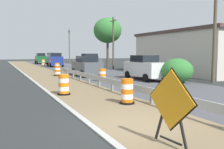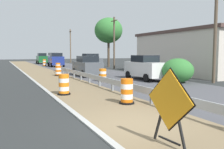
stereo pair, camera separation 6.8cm
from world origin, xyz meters
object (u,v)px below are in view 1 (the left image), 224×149
traffic_barrel_farther (57,67)px  car_lead_near_lane (86,66)px  car_trailing_near_lane (52,58)px  utility_pole_mid (113,42)px  traffic_barrel_far (58,71)px  utility_pole_near (215,26)px  traffic_barrel_mid (102,76)px  car_lead_far_lane (55,60)px  traffic_barrel_farthest (43,63)px  utility_pole_far (69,45)px  car_mid_far_lane (145,67)px  traffic_barrel_nearest (127,92)px  traffic_barrel_close (64,85)px  warning_sign_diamond (171,103)px  car_distant_a (90,62)px  car_trailing_far_lane (41,59)px

traffic_barrel_farther → car_lead_near_lane: 7.83m
car_trailing_near_lane → utility_pole_mid: 25.20m
traffic_barrel_far → utility_pole_near: 14.39m
traffic_barrel_mid → utility_pole_mid: size_ratio=0.14×
car_trailing_near_lane → car_lead_far_lane: 16.10m
traffic_barrel_farthest → utility_pole_far: (7.57, 11.08, 3.32)m
traffic_barrel_farther → utility_pole_near: 19.18m
traffic_barrel_farthest → utility_pole_far: bearing=55.7°
traffic_barrel_mid → car_trailing_near_lane: (3.73, 37.46, 0.66)m
car_mid_far_lane → utility_pole_far: size_ratio=0.59×
car_mid_far_lane → traffic_barrel_mid: bearing=-95.9°
traffic_barrel_nearest → car_lead_near_lane: bearing=78.2°
traffic_barrel_close → traffic_barrel_farther: 17.73m
traffic_barrel_farthest → warning_sign_diamond: bearing=-95.0°
traffic_barrel_mid → utility_pole_far: 35.90m
car_lead_near_lane → utility_pole_far: utility_pole_far is taller
warning_sign_diamond → car_distant_a: 26.47m
warning_sign_diamond → car_distant_a: (7.35, 25.43, 0.01)m
car_lead_near_lane → car_trailing_far_lane: bearing=2.2°
traffic_barrel_close → utility_pole_near: bearing=1.0°
car_mid_far_lane → car_distant_a: (-0.00, 13.15, 0.04)m
car_mid_far_lane → car_trailing_far_lane: 32.92m
traffic_barrel_nearest → car_lead_far_lane: (3.28, 29.65, 0.60)m
utility_pole_mid → traffic_barrel_nearest: bearing=-114.3°
traffic_barrel_mid → car_trailing_far_lane: bearing=89.1°
car_mid_far_lane → utility_pole_far: bearing=174.8°
traffic_barrel_farther → car_distant_a: (4.33, -0.02, 0.62)m
car_trailing_near_lane → utility_pole_near: bearing=2.7°
utility_pole_near → traffic_barrel_close: bearing=-179.0°
traffic_barrel_farther → car_lead_near_lane: (1.11, -7.73, 0.54)m
warning_sign_diamond → utility_pole_near: size_ratio=0.24×
car_distant_a → utility_pole_near: size_ratio=0.51×
car_mid_far_lane → traffic_barrel_close: bearing=-61.7°
traffic_barrel_far → car_distant_a: size_ratio=0.24×
traffic_barrel_farther → car_mid_far_lane: bearing=-71.8°
traffic_barrel_far → traffic_barrel_close: bearing=-101.1°
traffic_barrel_far → car_trailing_far_lane: 26.44m
car_lead_near_lane → traffic_barrel_farther: bearing=10.4°
traffic_barrel_mid → car_lead_near_lane: 5.08m
traffic_barrel_farthest → car_mid_far_lane: 24.70m
utility_pole_far → traffic_barrel_far: bearing=-107.7°
warning_sign_diamond → car_lead_near_lane: size_ratio=0.40×
traffic_barrel_far → car_trailing_far_lane: car_trailing_far_lane is taller
traffic_barrel_close → traffic_barrel_farther: (3.58, 17.37, -0.07)m
utility_pole_mid → car_distant_a: bearing=177.6°
car_lead_far_lane → utility_pole_far: size_ratio=0.55×
traffic_barrel_mid → car_lead_far_lane: size_ratio=0.24×
traffic_barrel_mid → car_lead_far_lane: car_lead_far_lane is taller
traffic_barrel_close → traffic_barrel_mid: size_ratio=1.11×
car_mid_far_lane → car_distant_a: bearing=-179.6°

